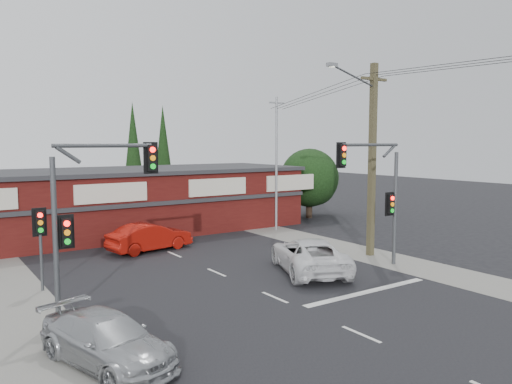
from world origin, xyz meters
TOP-DOWN VIEW (x-y plane):
  - ground at (0.00, 0.00)m, footprint 120.00×120.00m
  - road_strip at (0.00, 5.00)m, footprint 14.00×70.00m
  - verge_left at (-8.50, 5.00)m, footprint 3.00×70.00m
  - verge_right at (8.50, 5.00)m, footprint 3.00×70.00m
  - stop_line at (3.50, -1.50)m, footprint 6.50×0.35m
  - white_suv at (3.60, 2.23)m, footprint 4.69×6.26m
  - silver_suv at (-7.17, -2.08)m, footprint 3.08×4.96m
  - red_sedan at (-0.69, 10.66)m, footprint 4.88×2.39m
  - lane_dashes at (0.00, 9.01)m, footprint 0.12×55.62m
  - shop_building at (-0.99, 16.99)m, footprint 27.30×8.40m
  - tree_cluster at (14.69, 15.44)m, footprint 5.90×5.10m
  - conifer_near at (3.50, 24.00)m, footprint 1.80×1.80m
  - conifer_far at (7.00, 26.00)m, footprint 1.80×1.80m
  - traffic_mast_left at (-6.43, 2.00)m, footprint 3.77×0.27m
  - traffic_mast_right at (6.86, 1.00)m, footprint 3.96×0.27m
  - pedestal_signal at (-7.20, 6.01)m, footprint 0.55×0.27m
  - utility_pole at (8.36, 2.99)m, footprint 4.38×0.59m
  - steel_pole at (9.00, 12.00)m, footprint 1.20×0.16m
  - power_lines at (8.47, -2.47)m, footprint 2.01×29.00m

SIDE VIEW (x-z plane):
  - ground at x=0.00m, z-range 0.00..0.00m
  - road_strip at x=0.00m, z-range 0.00..0.01m
  - verge_left at x=-8.50m, z-range 0.00..0.02m
  - verge_right at x=8.50m, z-range 0.00..0.02m
  - lane_dashes at x=0.00m, z-range 0.01..0.02m
  - stop_line at x=3.50m, z-range 0.01..0.02m
  - silver_suv at x=-7.17m, z-range 0.00..1.34m
  - red_sedan at x=-0.69m, z-range 0.00..1.54m
  - white_suv at x=3.60m, z-range 0.00..1.58m
  - shop_building at x=-0.99m, z-range 0.02..4.25m
  - pedestal_signal at x=-7.20m, z-range 0.72..4.09m
  - tree_cluster at x=14.69m, z-range 0.15..5.65m
  - traffic_mast_left at x=-6.43m, z-range 0.94..6.92m
  - traffic_mast_right at x=6.86m, z-range 0.96..6.93m
  - steel_pole at x=9.00m, z-range 0.20..9.20m
  - utility_pole at x=8.36m, z-range 0.40..10.40m
  - conifer_near at x=3.50m, z-range 0.85..10.10m
  - conifer_far at x=7.00m, z-range 0.85..10.10m
  - power_lines at x=8.47m, z-range 8.43..9.65m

